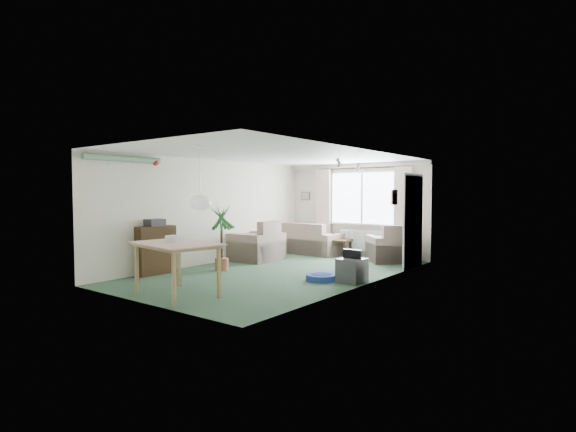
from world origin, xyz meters
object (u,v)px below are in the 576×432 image
Objects in this scene: sofa at (310,238)px; coffee_table at (332,247)px; armchair_corner at (391,243)px; armchair_left at (256,240)px; pet_bed at (321,277)px; dining_table at (177,270)px; bookshelf at (156,250)px; houseplant at (222,237)px; tv_cube at (352,270)px.

sofa reaches higher than coffee_table.
coffee_table is (-1.65, 0.02, -0.23)m from armchair_corner.
armchair_left is 2.07m from coffee_table.
armchair_left reaches higher than armchair_corner.
dining_table is at bearing -116.43° from pet_bed.
armchair_left is at bearing 86.73° from bookshelf.
coffee_table is at bearing -42.38° from armchair_corner.
pet_bed is at bearing 127.89° from sofa.
pet_bed is (3.00, 1.47, -0.43)m from bookshelf.
dining_table is at bearing 101.71° from sofa.
bookshelf is 0.74× the size of dining_table.
pet_bed is (1.58, -2.95, -0.16)m from coffee_table.
coffee_table is 0.68× the size of houseplant.
tv_cube is at bearing 11.26° from houseplant.
armchair_corner is at bearing 88.69° from pet_bed.
armchair_corner is 1.03× the size of coffee_table.
bookshelf is 3.92m from tv_cube.
pet_bed is at bearing -61.77° from coffee_table.
bookshelf is (-3.07, -4.39, 0.04)m from armchair_corner.
armchair_left is 2.24× the size of tv_cube.
pet_bed is (1.19, 2.40, -0.35)m from dining_table.
armchair_corner is at bearing -0.87° from coffee_table.
bookshelf is 2.03m from dining_table.
armchair_left is 1.11× the size of bookshelf.
bookshelf is at bearing -7.17° from armchair_left.
bookshelf reaches higher than armchair_left.
sofa is at bearing 136.12° from tv_cube.
coffee_table is at bearing 76.24° from bookshelf.
armchair_left is (-2.73, -1.73, 0.04)m from armchair_corner.
bookshelf is at bearing 80.94° from sofa.
bookshelf reaches higher than pet_bed.
tv_cube is (2.12, -2.75, 0.00)m from coffee_table.
houseplant is 1.06× the size of dining_table.
sofa is 1.26× the size of dining_table.
coffee_table is (0.68, 0.00, -0.20)m from sofa.
sofa is at bearing 167.24° from armchair_left.
armchair_corner is 1.67m from coffee_table.
dining_table is (0.39, -5.35, 0.20)m from coffee_table.
houseplant is 2.32m from dining_table.
pet_bed is at bearing 65.86° from armchair_left.
armchair_corner is 1.72× the size of pet_bed.
armchair_left reaches higher than tv_cube.
tv_cube is (2.80, -2.75, -0.20)m from sofa.
tv_cube is at bearing 72.82° from armchair_left.
coffee_table is (1.08, 1.75, -0.27)m from armchair_left.
sofa is at bearing 180.00° from coffee_table.
sofa reaches higher than tv_cube.
sofa is at bearing 101.27° from dining_table.
armchair_left is at bearing 155.76° from pet_bed.
bookshelf is at bearing 13.58° from armchair_corner.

